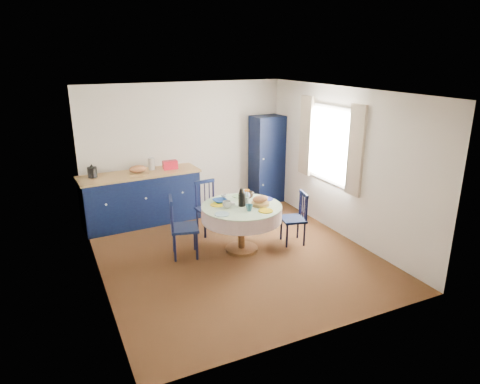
{
  "coord_description": "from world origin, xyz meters",
  "views": [
    {
      "loc": [
        -2.51,
        -5.56,
        3.02
      ],
      "look_at": [
        0.2,
        0.2,
        0.93
      ],
      "focal_mm": 32.0,
      "sensor_mm": 36.0,
      "label": 1
    }
  ],
  "objects_px": {
    "mug_b": "(249,208)",
    "mug_d": "(224,197)",
    "dining_table": "(242,213)",
    "mug_c": "(249,195)",
    "kitchen_counter": "(141,197)",
    "pantry_cabinet": "(267,160)",
    "chair_left": "(182,227)",
    "mug_a": "(227,204)",
    "cobalt_bowl": "(220,201)",
    "chair_far": "(208,207)",
    "chair_right": "(295,218)"
  },
  "relations": [
    {
      "from": "dining_table",
      "to": "mug_c",
      "type": "relative_size",
      "value": 9.3
    },
    {
      "from": "chair_left",
      "to": "chair_far",
      "type": "xyz_separation_m",
      "value": [
        0.71,
        0.7,
        -0.02
      ]
    },
    {
      "from": "kitchen_counter",
      "to": "mug_c",
      "type": "distance_m",
      "value": 2.14
    },
    {
      "from": "dining_table",
      "to": "mug_d",
      "type": "distance_m",
      "value": 0.44
    },
    {
      "from": "pantry_cabinet",
      "to": "mug_a",
      "type": "xyz_separation_m",
      "value": [
        -1.74,
        -1.93,
        -0.09
      ]
    },
    {
      "from": "chair_left",
      "to": "cobalt_bowl",
      "type": "xyz_separation_m",
      "value": [
        0.66,
        0.06,
        0.3
      ]
    },
    {
      "from": "chair_right",
      "to": "cobalt_bowl",
      "type": "height_order",
      "value": "chair_right"
    },
    {
      "from": "dining_table",
      "to": "mug_b",
      "type": "bearing_deg",
      "value": -91.12
    },
    {
      "from": "mug_c",
      "to": "dining_table",
      "type": "bearing_deg",
      "value": -133.22
    },
    {
      "from": "chair_left",
      "to": "chair_right",
      "type": "bearing_deg",
      "value": -86.08
    },
    {
      "from": "mug_b",
      "to": "chair_far",
      "type": "bearing_deg",
      "value": 100.11
    },
    {
      "from": "mug_a",
      "to": "mug_d",
      "type": "distance_m",
      "value": 0.38
    },
    {
      "from": "kitchen_counter",
      "to": "cobalt_bowl",
      "type": "relative_size",
      "value": 9.75
    },
    {
      "from": "dining_table",
      "to": "chair_left",
      "type": "xyz_separation_m",
      "value": [
        -0.92,
        0.21,
        -0.15
      ]
    },
    {
      "from": "pantry_cabinet",
      "to": "chair_far",
      "type": "height_order",
      "value": "pantry_cabinet"
    },
    {
      "from": "kitchen_counter",
      "to": "mug_d",
      "type": "distance_m",
      "value": 1.81
    },
    {
      "from": "chair_left",
      "to": "cobalt_bowl",
      "type": "height_order",
      "value": "chair_left"
    },
    {
      "from": "pantry_cabinet",
      "to": "mug_d",
      "type": "distance_m",
      "value": 2.26
    },
    {
      "from": "kitchen_counter",
      "to": "chair_left",
      "type": "bearing_deg",
      "value": -84.59
    },
    {
      "from": "chair_far",
      "to": "mug_a",
      "type": "distance_m",
      "value": 0.96
    },
    {
      "from": "mug_a",
      "to": "kitchen_counter",
      "type": "bearing_deg",
      "value": 116.73
    },
    {
      "from": "pantry_cabinet",
      "to": "chair_left",
      "type": "distance_m",
      "value": 2.99
    },
    {
      "from": "chair_far",
      "to": "chair_right",
      "type": "bearing_deg",
      "value": -46.63
    },
    {
      "from": "chair_left",
      "to": "mug_c",
      "type": "xyz_separation_m",
      "value": [
        1.18,
        0.07,
        0.32
      ]
    },
    {
      "from": "chair_far",
      "to": "chair_left",
      "type": "bearing_deg",
      "value": -140.18
    },
    {
      "from": "pantry_cabinet",
      "to": "chair_left",
      "type": "relative_size",
      "value": 1.87
    },
    {
      "from": "pantry_cabinet",
      "to": "chair_right",
      "type": "height_order",
      "value": "pantry_cabinet"
    },
    {
      "from": "chair_left",
      "to": "mug_d",
      "type": "height_order",
      "value": "chair_left"
    },
    {
      "from": "mug_a",
      "to": "cobalt_bowl",
      "type": "xyz_separation_m",
      "value": [
        -0.01,
        0.26,
        -0.03
      ]
    },
    {
      "from": "dining_table",
      "to": "chair_left",
      "type": "distance_m",
      "value": 0.96
    },
    {
      "from": "chair_left",
      "to": "dining_table",
      "type": "bearing_deg",
      "value": -89.32
    },
    {
      "from": "mug_c",
      "to": "mug_d",
      "type": "distance_m",
      "value": 0.42
    },
    {
      "from": "chair_left",
      "to": "chair_right",
      "type": "relative_size",
      "value": 1.11
    },
    {
      "from": "dining_table",
      "to": "mug_a",
      "type": "height_order",
      "value": "dining_table"
    },
    {
      "from": "mug_c",
      "to": "kitchen_counter",
      "type": "bearing_deg",
      "value": 132.56
    },
    {
      "from": "mug_d",
      "to": "cobalt_bowl",
      "type": "height_order",
      "value": "mug_d"
    },
    {
      "from": "mug_a",
      "to": "cobalt_bowl",
      "type": "distance_m",
      "value": 0.26
    },
    {
      "from": "chair_far",
      "to": "mug_c",
      "type": "distance_m",
      "value": 0.86
    },
    {
      "from": "chair_right",
      "to": "mug_b",
      "type": "bearing_deg",
      "value": -67.6
    },
    {
      "from": "chair_far",
      "to": "mug_d",
      "type": "xyz_separation_m",
      "value": [
        0.07,
        -0.53,
        0.34
      ]
    },
    {
      "from": "kitchen_counter",
      "to": "chair_far",
      "type": "height_order",
      "value": "kitchen_counter"
    },
    {
      "from": "mug_d",
      "to": "cobalt_bowl",
      "type": "relative_size",
      "value": 0.44
    },
    {
      "from": "kitchen_counter",
      "to": "chair_left",
      "type": "xyz_separation_m",
      "value": [
        0.25,
        -1.63,
        -0.0
      ]
    },
    {
      "from": "kitchen_counter",
      "to": "cobalt_bowl",
      "type": "height_order",
      "value": "kitchen_counter"
    },
    {
      "from": "chair_far",
      "to": "kitchen_counter",
      "type": "bearing_deg",
      "value": 131.03
    },
    {
      "from": "chair_right",
      "to": "mug_a",
      "type": "relative_size",
      "value": 6.52
    },
    {
      "from": "chair_left",
      "to": "chair_far",
      "type": "distance_m",
      "value": 0.99
    },
    {
      "from": "mug_b",
      "to": "mug_d",
      "type": "distance_m",
      "value": 0.65
    },
    {
      "from": "chair_right",
      "to": "mug_c",
      "type": "bearing_deg",
      "value": -107.35
    },
    {
      "from": "chair_right",
      "to": "cobalt_bowl",
      "type": "distance_m",
      "value": 1.28
    }
  ]
}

